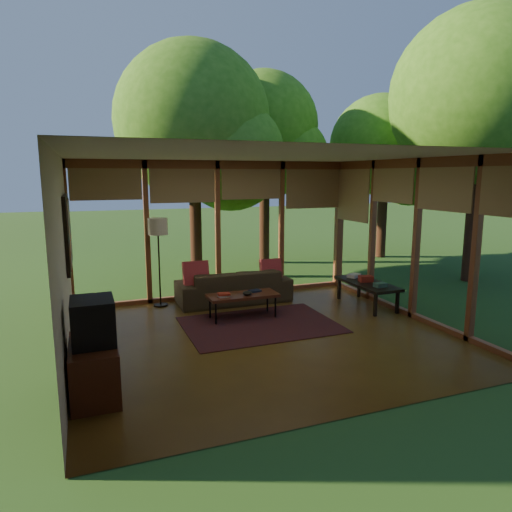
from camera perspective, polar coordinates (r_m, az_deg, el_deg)
name	(u,v)px	position (r m, az deg, el deg)	size (l,w,h in m)	color
floor	(265,336)	(7.05, 1.11, -10.00)	(5.50, 5.50, 0.00)	brown
ceiling	(265,155)	(6.63, 1.19, 12.49)	(5.50, 5.50, 0.00)	silver
wall_left	(63,261)	(6.24, -22.97, -0.61)	(0.04, 5.00, 2.70)	beige
wall_front	(362,287)	(4.54, 13.09, -3.83)	(5.50, 0.04, 2.70)	beige
window_wall_back	(218,230)	(9.06, -4.79, 3.24)	(5.50, 0.12, 2.70)	brown
window_wall_right	(416,240)	(8.14, 19.42, 1.94)	(0.12, 5.00, 2.70)	brown
exterior_lawn	(383,241)	(17.77, 15.55, 1.83)	(40.00, 40.00, 0.00)	#2A511E
tree_nw	(193,122)	(11.07, -7.90, 16.25)	(3.60, 3.60, 5.44)	#3D2016
tree_ne	(264,127)	(12.79, 0.98, 15.84)	(2.92, 2.92, 5.19)	#3D2016
tree_se	(478,97)	(11.54, 26.00, 17.42)	(3.79, 3.79, 6.00)	#3D2016
tree_far	(380,146)	(14.00, 15.27, 13.09)	(2.90, 2.90, 4.71)	#3D2016
rug	(260,325)	(7.55, 0.52, -8.58)	(2.45, 1.73, 0.01)	maroon
sofa	(234,286)	(8.81, -2.80, -3.76)	(2.16, 0.84, 0.63)	#3E311F
pillow_left	(196,274)	(8.50, -7.53, -2.28)	(0.47, 0.16, 0.47)	maroon
pillow_right	(271,270)	(8.96, 1.84, -1.73)	(0.42, 0.14, 0.42)	maroon
ct_book_lower	(224,296)	(7.63, -4.04, -5.00)	(0.19, 0.14, 0.03)	#BDB3AB
ct_book_upper	(224,294)	(7.62, -4.04, -4.76)	(0.20, 0.15, 0.03)	maroon
ct_book_side	(255,291)	(7.94, -0.15, -4.38)	(0.20, 0.15, 0.03)	black
ct_bowl	(247,293)	(7.70, -1.07, -4.67)	(0.16, 0.16, 0.07)	black
media_cabinet	(94,369)	(5.51, -19.57, -13.15)	(0.50, 1.00, 0.60)	#562717
television	(93,321)	(5.33, -19.71, -7.68)	(0.45, 0.55, 0.50)	black
console_book_a	(380,285)	(8.43, 15.27, -3.51)	(0.21, 0.15, 0.08)	#355D4B
console_book_b	(366,279)	(8.78, 13.56, -2.78)	(0.24, 0.17, 0.11)	maroon
console_book_c	(354,276)	(9.11, 12.13, -2.40)	(0.24, 0.18, 0.07)	#BDB3AB
floor_lamp	(158,232)	(8.53, -12.16, 3.01)	(0.36, 0.36, 1.65)	black
coffee_table	(243,296)	(7.80, -1.67, -5.02)	(1.20, 0.50, 0.43)	#562717
side_console	(367,285)	(8.76, 13.71, -3.48)	(0.60, 1.40, 0.46)	black
wall_painting	(68,233)	(7.60, -22.46, 2.73)	(0.06, 1.35, 1.15)	black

